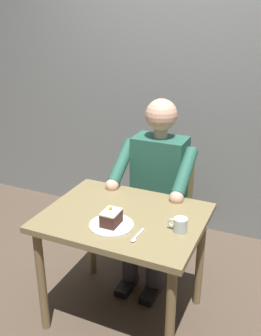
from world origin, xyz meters
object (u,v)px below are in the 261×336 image
Objects in this scene: seated_person at (155,189)px; dessert_spoon at (136,237)px; chair at (163,200)px; coffee_cup at (180,225)px; cake_slice at (111,218)px; dining_table at (124,230)px.

dessert_spoon is at bearing 102.67° from seated_person.
chair is 0.24m from seated_person.
coffee_cup reaches higher than dessert_spoon.
seated_person is at bearing -90.78° from cake_slice.
seated_person is 0.73m from dessert_spoon.
chair is 8.32× the size of coffee_cup.
seated_person reaches higher than coffee_cup.
coffee_cup is at bearing 115.44° from chair.
seated_person is at bearing 90.00° from chair.
dining_table is 6.32× the size of dessert_spoon.
cake_slice is 1.08× the size of coffee_cup.
dessert_spoon is (-0.17, 0.05, -0.05)m from cake_slice.
dining_table is 7.74× the size of cake_slice.
cake_slice is (0.01, 0.82, 0.28)m from chair.
chair reaches higher than dessert_spoon.
cake_slice is at bearing 15.41° from coffee_cup.
chair is 0.92m from dessert_spoon.
dining_table is 0.70m from chair.
seated_person reaches higher than dining_table.
cake_slice reaches higher than dessert_spoon.
seated_person is 11.81× the size of coffee_cup.
seated_person is 8.91× the size of dessert_spoon.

